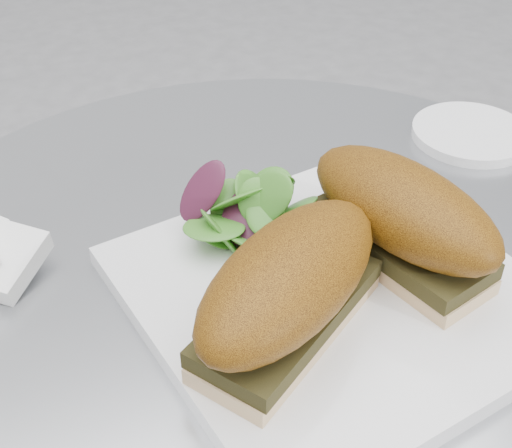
{
  "coord_description": "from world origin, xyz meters",
  "views": [
    {
      "loc": [
        -0.18,
        -0.39,
        1.11
      ],
      "look_at": [
        -0.0,
        0.02,
        0.77
      ],
      "focal_mm": 50.0,
      "sensor_mm": 36.0,
      "label": 1
    }
  ],
  "objects_px": {
    "plate": "(333,294)",
    "saucer": "(471,134)",
    "sandwich_right": "(402,216)",
    "sandwich_left": "(289,287)"
  },
  "relations": [
    {
      "from": "plate",
      "to": "saucer",
      "type": "relative_size",
      "value": 2.33
    },
    {
      "from": "plate",
      "to": "sandwich_right",
      "type": "distance_m",
      "value": 0.08
    },
    {
      "from": "plate",
      "to": "saucer",
      "type": "bearing_deg",
      "value": 32.15
    },
    {
      "from": "sandwich_left",
      "to": "saucer",
      "type": "height_order",
      "value": "sandwich_left"
    },
    {
      "from": "plate",
      "to": "sandwich_left",
      "type": "height_order",
      "value": "sandwich_left"
    },
    {
      "from": "sandwich_left",
      "to": "sandwich_right",
      "type": "relative_size",
      "value": 1.04
    },
    {
      "from": "plate",
      "to": "sandwich_right",
      "type": "height_order",
      "value": "sandwich_right"
    },
    {
      "from": "plate",
      "to": "saucer",
      "type": "distance_m",
      "value": 0.29
    },
    {
      "from": "saucer",
      "to": "sandwich_left",
      "type": "bearing_deg",
      "value": -148.5
    },
    {
      "from": "plate",
      "to": "sandwich_right",
      "type": "xyz_separation_m",
      "value": [
        0.06,
        0.01,
        0.05
      ]
    }
  ]
}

